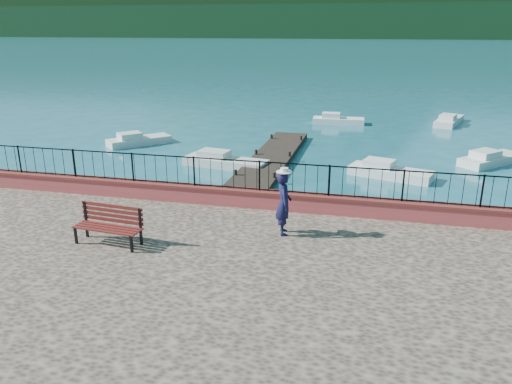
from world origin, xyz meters
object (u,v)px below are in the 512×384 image
at_px(boat_3, 139,138).
at_px(boat_4, 339,118).
at_px(person, 284,203).
at_px(boat_0, 225,159).
at_px(boat_2, 492,156).
at_px(boat_5, 449,118).
at_px(boat_1, 391,169).
at_px(park_bench, 109,233).

relative_size(boat_3, boat_4, 1.01).
bearing_deg(person, boat_3, 22.87).
relative_size(boat_0, boat_2, 1.11).
bearing_deg(boat_5, boat_1, -178.37).
distance_m(boat_2, boat_3, 19.71).
relative_size(park_bench, boat_0, 0.45).
height_order(person, boat_3, person).
bearing_deg(boat_1, boat_4, 122.86).
distance_m(person, boat_5, 26.57).
bearing_deg(boat_5, park_bench, 174.21).
relative_size(park_bench, boat_2, 0.49).
xyz_separation_m(boat_0, boat_1, (8.10, 0.02, 0.00)).
relative_size(boat_2, boat_4, 1.07).
height_order(boat_0, boat_4, same).
bearing_deg(boat_5, boat_0, 158.05).
bearing_deg(boat_2, boat_5, 48.64).
xyz_separation_m(boat_0, boat_3, (-6.49, 3.54, 0.00)).
bearing_deg(person, park_bench, 95.91).
bearing_deg(boat_3, boat_4, -5.82).
height_order(boat_2, boat_5, same).
relative_size(boat_0, boat_4, 1.18).
bearing_deg(boat_2, boat_1, 170.72).
xyz_separation_m(boat_4, boat_5, (7.83, 1.80, 0.00)).
height_order(park_bench, boat_2, park_bench).
bearing_deg(park_bench, boat_0, 97.39).
relative_size(person, boat_3, 0.49).
height_order(person, boat_5, person).
height_order(person, boat_2, person).
distance_m(park_bench, boat_4, 25.77).
xyz_separation_m(boat_2, boat_5, (-0.78, 11.16, 0.00)).
distance_m(park_bench, boat_2, 20.52).
bearing_deg(boat_3, boat_2, -45.97).
height_order(boat_2, boat_4, same).
relative_size(boat_1, boat_2, 0.98).
height_order(park_bench, boat_5, park_bench).
bearing_deg(boat_5, person, -178.58).
bearing_deg(boat_2, boat_0, 150.48).
relative_size(person, boat_1, 0.47).
bearing_deg(boat_1, boat_0, -161.94).
height_order(boat_0, boat_5, same).
relative_size(park_bench, boat_5, 0.45).
bearing_deg(boat_1, person, -88.83).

